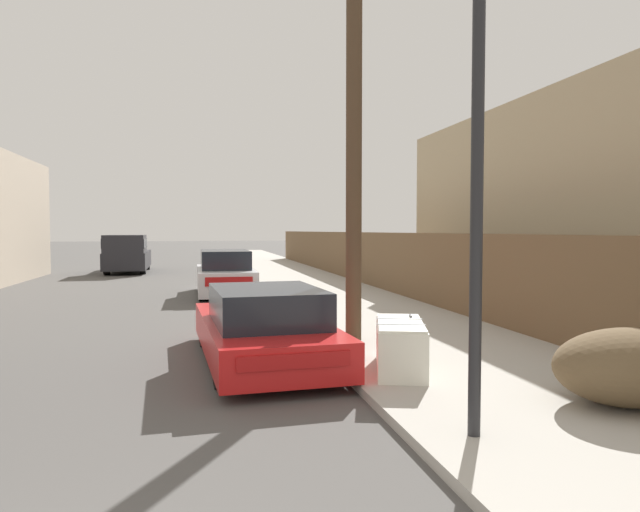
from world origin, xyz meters
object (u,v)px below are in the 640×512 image
Objects in this scene: utility_pole at (354,118)px; street_lamp at (478,130)px; parked_sports_car_red at (264,328)px; pickup_truck at (127,254)px; brush_pile at (632,367)px; discarded_fridge at (400,346)px; car_parked_mid at (225,274)px.

utility_pole reaches higher than street_lamp.
street_lamp reaches higher than parked_sports_car_red.
pickup_truck reaches higher than brush_pile.
discarded_fridge is 11.04m from car_parked_mid.
car_parked_mid is (-0.16, 9.51, 0.12)m from parked_sports_car_red.
brush_pile reaches higher than discarded_fridge.
utility_pole is at bearing 115.17° from brush_pile.
brush_pile is at bearing -28.32° from discarded_fridge.
utility_pole reaches higher than brush_pile.
utility_pole reaches higher than car_parked_mid.
utility_pole reaches higher than discarded_fridge.
discarded_fridge is 2.85m from brush_pile.
street_lamp is 2.77× the size of brush_pile.
utility_pole is at bearing 25.24° from parked_sports_car_red.
car_parked_mid is 0.83× the size of pickup_truck.
parked_sports_car_red is at bearing -151.26° from utility_pole.
pickup_truck is at bearing 110.95° from car_parked_mid.
car_parked_mid is at bearing 117.04° from discarded_fridge.
utility_pole is 4.97m from street_lamp.
parked_sports_car_red is at bearing -89.49° from car_parked_mid.
utility_pole reaches higher than pickup_truck.
car_parked_mid is 13.73m from street_lamp.
pickup_truck is 24.99m from street_lamp.
car_parked_mid reaches higher than discarded_fridge.
discarded_fridge is 22.50m from pickup_truck.
utility_pole is at bearing 106.02° from pickup_truck.
car_parked_mid is 13.49m from brush_pile.
discarded_fridge is at bearing 134.65° from brush_pile.
pickup_truck is 25.03m from brush_pile.
parked_sports_car_red is at bearing 137.93° from brush_pile.
car_parked_mid is 9.40m from utility_pole.
utility_pole reaches higher than parked_sports_car_red.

